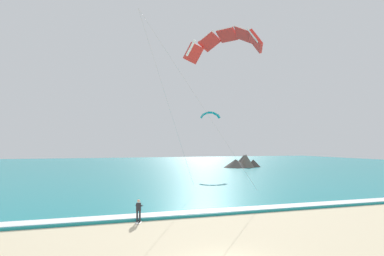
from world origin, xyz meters
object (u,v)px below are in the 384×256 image
(kitesurfer, at_px, (139,209))
(kite_primary, at_px, (225,41))
(kite_distant, at_px, (210,114))
(surfboard, at_px, (138,222))

(kitesurfer, relative_size, kite_primary, 0.10)
(kitesurfer, distance_m, kite_distant, 42.37)
(surfboard, bearing_deg, kitesurfer, 71.77)
(kite_distant, bearing_deg, surfboard, -118.41)
(surfboard, bearing_deg, kite_primary, 37.81)
(kitesurfer, xyz_separation_m, kite_primary, (10.56, 8.18, 16.24))
(kite_primary, height_order, kite_distant, kite_primary)
(kite_primary, xyz_separation_m, kite_distant, (8.93, 27.85, -5.38))
(kite_primary, bearing_deg, kite_distant, 72.21)
(kite_primary, relative_size, kite_distant, 4.45)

